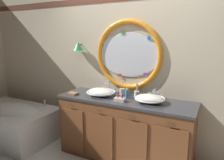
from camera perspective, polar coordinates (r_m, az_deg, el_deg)
name	(u,v)px	position (r m, az deg, el deg)	size (l,w,h in m)	color
back_wall_assembly	(130,67)	(3.19, 4.93, 3.52)	(6.40, 0.26, 2.60)	beige
vanity_counter	(124,129)	(3.11, 3.39, -13.17)	(1.94, 0.63, 0.92)	brown
bathtub	(11,120)	(4.15, -25.79, -9.82)	(1.56, 0.94, 0.65)	white
sink_basin_left	(101,92)	(3.08, -3.03, -3.30)	(0.43, 0.43, 0.11)	white
sink_basin_right	(150,99)	(2.79, 10.30, -5.03)	(0.40, 0.40, 0.11)	white
faucet_set_left	(109,88)	(3.28, -0.94, -2.15)	(0.23, 0.15, 0.17)	silver
faucet_set_right	(155,94)	(3.01, 11.63, -3.88)	(0.21, 0.15, 0.14)	silver
toothbrush_holder_left	(122,91)	(3.12, 2.79, -3.12)	(0.08, 0.08, 0.22)	silver
toothbrush_holder_right	(137,93)	(3.05, 6.76, -3.58)	(0.08, 0.08, 0.20)	white
soap_dispenser	(127,94)	(2.96, 4.05, -3.73)	(0.05, 0.06, 0.15)	#388EBC
folded_hand_towel	(73,94)	(3.20, -10.62, -3.69)	(0.15, 0.12, 0.03)	#936B56
toiletry_basket	(120,99)	(2.83, 2.16, -5.27)	(0.15, 0.08, 0.10)	beige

